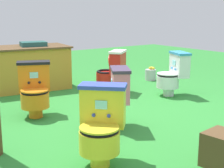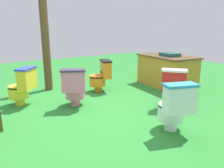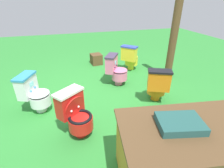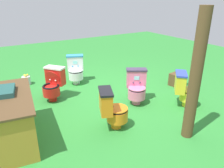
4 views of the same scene
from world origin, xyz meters
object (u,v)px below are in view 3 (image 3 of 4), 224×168
object	(u,v)px
toilet_pink	(116,70)
toilet_white	(34,93)
toilet_red	(76,113)
vendor_table	(185,155)
wooden_post	(173,39)
small_crate	(96,59)
toilet_yellow	(130,58)
toilet_orange	(157,85)

from	to	relation	value
toilet_pink	toilet_white	world-z (taller)	same
toilet_red	vendor_table	world-z (taller)	vendor_table
toilet_white	toilet_red	distance (m)	1.05
toilet_pink	toilet_white	distance (m)	1.86
wooden_post	toilet_red	bearing A→B (deg)	29.90
toilet_red	vendor_table	xyz separation A→B (m)	(-1.09, 1.10, 0.02)
small_crate	vendor_table	bearing A→B (deg)	92.83
toilet_white	toilet_red	size ratio (longest dim) A/B	1.00
toilet_yellow	toilet_red	bearing A→B (deg)	-83.79
wooden_post	small_crate	world-z (taller)	wooden_post
toilet_white	toilet_red	xyz separation A→B (m)	(-0.66, 0.81, 0.00)
toilet_pink	toilet_red	bearing A→B (deg)	-4.79
small_crate	toilet_red	bearing A→B (deg)	73.28
toilet_pink	toilet_red	world-z (taller)	same
toilet_orange	vendor_table	size ratio (longest dim) A/B	0.46
toilet_white	toilet_orange	world-z (taller)	same
wooden_post	toilet_pink	bearing A→B (deg)	-1.00
toilet_white	small_crate	size ratio (longest dim) A/B	2.06
toilet_red	wooden_post	xyz separation A→B (m)	(-2.50, -1.44, 0.65)
toilet_orange	small_crate	bearing A→B (deg)	130.56
toilet_pink	vendor_table	world-z (taller)	vendor_table
toilet_white	toilet_orange	size ratio (longest dim) A/B	1.00
toilet_pink	small_crate	size ratio (longest dim) A/B	2.06
toilet_pink	wooden_post	xyz separation A→B (m)	(-1.42, 0.02, 0.66)
toilet_pink	vendor_table	size ratio (longest dim) A/B	0.46
toilet_red	small_crate	distance (m)	3.09
toilet_pink	toilet_yellow	distance (m)	1.00
toilet_pink	wooden_post	distance (m)	1.56
toilet_orange	wooden_post	world-z (taller)	wooden_post
small_crate	wooden_post	bearing A→B (deg)	136.77
toilet_white	vendor_table	size ratio (longest dim) A/B	0.46
toilet_red	small_crate	world-z (taller)	toilet_red
toilet_yellow	toilet_orange	xyz separation A→B (m)	(0.09, 1.71, 0.00)
toilet_yellow	toilet_red	size ratio (longest dim) A/B	1.00
toilet_white	small_crate	distance (m)	2.65
toilet_white	toilet_orange	distance (m)	2.33
vendor_table	wooden_post	xyz separation A→B (m)	(-1.41, -2.54, 0.63)
toilet_red	small_crate	size ratio (longest dim) A/B	2.06
wooden_post	toilet_orange	bearing A→B (deg)	47.57
toilet_red	toilet_pink	bearing A→B (deg)	-164.46
toilet_white	vendor_table	bearing A→B (deg)	64.85
vendor_table	small_crate	xyz separation A→B (m)	(0.20, -4.05, -0.23)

